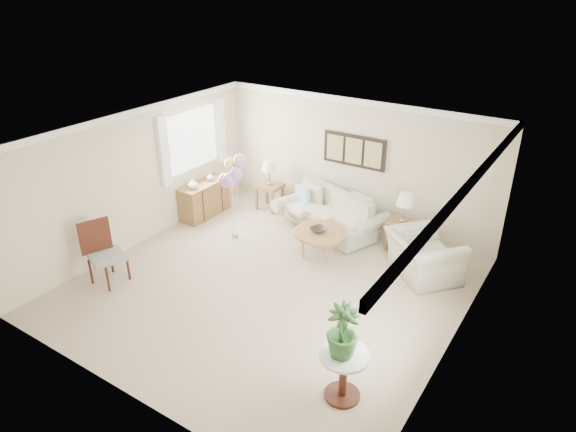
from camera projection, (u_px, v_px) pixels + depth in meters
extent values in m
plane|color=tan|center=(271.00, 285.00, 8.68)|extent=(6.00, 6.00, 0.00)
cube|color=beige|center=(354.00, 162.00, 10.38)|extent=(6.00, 0.04, 2.60)
cube|color=beige|center=(119.00, 312.00, 5.85)|extent=(6.00, 0.04, 2.60)
cube|color=beige|center=(138.00, 178.00, 9.59)|extent=(0.04, 6.00, 2.60)
cube|color=beige|center=(459.00, 271.00, 6.64)|extent=(0.04, 6.00, 2.60)
cube|color=white|center=(268.00, 138.00, 7.55)|extent=(6.00, 6.00, 0.02)
cube|color=white|center=(357.00, 101.00, 9.81)|extent=(6.00, 0.06, 0.12)
cube|color=white|center=(130.00, 113.00, 9.03)|extent=(0.06, 6.00, 0.12)
cube|color=white|center=(472.00, 182.00, 6.12)|extent=(0.06, 6.00, 0.12)
cube|color=white|center=(192.00, 140.00, 10.56)|extent=(0.04, 1.40, 1.20)
cube|color=white|center=(164.00, 151.00, 9.89)|extent=(0.10, 0.22, 1.40)
cube|color=white|center=(220.00, 130.00, 11.18)|extent=(0.10, 0.22, 1.40)
cube|color=black|center=(354.00, 151.00, 10.25)|extent=(1.35, 0.04, 0.65)
cube|color=#8C8C59|center=(335.00, 147.00, 10.43)|extent=(0.36, 0.02, 0.52)
cube|color=#8C8C59|center=(354.00, 151.00, 10.23)|extent=(0.36, 0.02, 0.52)
cube|color=#8C8C59|center=(373.00, 155.00, 10.02)|extent=(0.36, 0.02, 0.52)
cube|color=beige|center=(329.00, 222.00, 10.42)|extent=(2.14, 1.46, 0.32)
cube|color=beige|center=(337.00, 200.00, 10.48)|extent=(1.92, 0.88, 0.49)
cylinder|color=beige|center=(290.00, 202.00, 10.79)|extent=(0.55, 0.86, 0.29)
cylinder|color=beige|center=(372.00, 224.00, 9.86)|extent=(0.55, 0.86, 0.29)
cube|color=beige|center=(304.00, 207.00, 10.58)|extent=(0.73, 0.80, 0.11)
cube|color=beige|center=(328.00, 214.00, 10.30)|extent=(0.73, 0.80, 0.11)
cube|color=beige|center=(354.00, 220.00, 10.02)|extent=(0.73, 0.80, 0.11)
cube|color=#97C5DA|center=(303.00, 194.00, 10.67)|extent=(0.34, 0.11, 0.34)
cube|color=#DEC661|center=(361.00, 209.00, 10.02)|extent=(0.34, 0.11, 0.34)
cube|color=#382816|center=(365.00, 214.00, 9.93)|extent=(0.31, 0.09, 0.31)
cube|color=beige|center=(329.00, 229.00, 10.50)|extent=(1.80, 0.72, 0.04)
cube|color=olive|center=(269.00, 186.00, 11.21)|extent=(0.53, 0.49, 0.08)
cube|color=olive|center=(257.00, 199.00, 11.30)|extent=(0.05, 0.05, 0.50)
cube|color=olive|center=(273.00, 203.00, 11.09)|extent=(0.05, 0.05, 0.50)
cube|color=olive|center=(267.00, 193.00, 11.59)|extent=(0.05, 0.05, 0.50)
cube|color=olive|center=(283.00, 197.00, 11.38)|extent=(0.05, 0.05, 0.50)
cube|color=olive|center=(403.00, 223.00, 9.56)|extent=(0.54, 0.49, 0.08)
cube|color=olive|center=(387.00, 239.00, 9.65)|extent=(0.05, 0.05, 0.51)
cube|color=olive|center=(408.00, 245.00, 9.43)|extent=(0.05, 0.05, 0.51)
cube|color=olive|center=(395.00, 230.00, 9.94)|extent=(0.05, 0.05, 0.51)
cube|color=olive|center=(416.00, 236.00, 9.73)|extent=(0.05, 0.05, 0.51)
cylinder|color=gray|center=(269.00, 183.00, 11.18)|extent=(0.13, 0.13, 0.05)
cylinder|color=gray|center=(269.00, 176.00, 11.11)|extent=(0.04, 0.04, 0.27)
cone|color=silver|center=(269.00, 165.00, 11.01)|extent=(0.31, 0.31, 0.22)
cylinder|color=gray|center=(403.00, 220.00, 9.53)|extent=(0.13, 0.13, 0.06)
cylinder|color=gray|center=(404.00, 212.00, 9.46)|extent=(0.04, 0.04, 0.28)
cone|color=silver|center=(406.00, 199.00, 9.34)|extent=(0.32, 0.32, 0.23)
cylinder|color=#9C6D3E|center=(320.00, 233.00, 9.40)|extent=(0.98, 0.98, 0.05)
cylinder|color=#9C6D3E|center=(337.00, 243.00, 9.57)|extent=(0.04, 0.04, 0.44)
cylinder|color=#9C6D3E|center=(316.00, 236.00, 9.80)|extent=(0.04, 0.04, 0.44)
cylinder|color=#9C6D3E|center=(303.00, 246.00, 9.45)|extent=(0.04, 0.04, 0.44)
cylinder|color=#9C6D3E|center=(325.00, 253.00, 9.22)|extent=(0.04, 0.04, 0.44)
imported|color=#2A211E|center=(318.00, 230.00, 9.38)|extent=(0.37, 0.37, 0.07)
imported|color=beige|center=(423.00, 256.00, 8.80)|extent=(1.56, 1.55, 0.76)
cylinder|color=silver|center=(344.00, 356.00, 6.15)|extent=(0.62, 0.62, 0.04)
cylinder|color=#3D190F|center=(343.00, 377.00, 6.30)|extent=(0.10, 0.10, 0.62)
cylinder|color=#3D190F|center=(342.00, 396.00, 6.43)|extent=(0.45, 0.45, 0.01)
imported|color=#23481B|center=(343.00, 331.00, 5.99)|extent=(0.51, 0.51, 0.69)
cube|color=gray|center=(107.00, 257.00, 8.58)|extent=(0.70, 0.70, 0.08)
cylinder|color=#3D190F|center=(91.00, 272.00, 8.64)|extent=(0.04, 0.04, 0.45)
cylinder|color=#3D190F|center=(108.00, 280.00, 8.43)|extent=(0.04, 0.04, 0.45)
cylinder|color=#3D190F|center=(111.00, 261.00, 8.97)|extent=(0.04, 0.04, 0.45)
cylinder|color=#3D190F|center=(128.00, 268.00, 8.75)|extent=(0.04, 0.04, 0.45)
cube|color=#3D190F|center=(95.00, 236.00, 8.56)|extent=(0.23, 0.50, 0.59)
cube|color=olive|center=(205.00, 199.00, 11.01)|extent=(0.45, 1.20, 0.74)
cube|color=#3D190F|center=(195.00, 204.00, 10.78)|extent=(0.46, 0.02, 0.70)
cube|color=#3D190F|center=(214.00, 194.00, 11.23)|extent=(0.46, 0.02, 0.70)
imported|color=white|center=(193.00, 184.00, 10.53)|extent=(0.26, 0.26, 0.21)
imported|color=#A8B697|center=(210.00, 177.00, 10.95)|extent=(0.20, 0.20, 0.17)
cube|color=gray|center=(235.00, 235.00, 10.22)|extent=(0.09, 0.09, 0.07)
ellipsoid|color=pink|center=(225.00, 180.00, 9.69)|extent=(0.26, 0.26, 0.29)
cylinder|color=silver|center=(230.00, 211.00, 9.98)|extent=(0.01, 0.01, 1.00)
ellipsoid|color=#AA7FCE|center=(236.00, 173.00, 9.57)|extent=(0.26, 0.26, 0.29)
cylinder|color=silver|center=(236.00, 208.00, 9.92)|extent=(0.01, 0.01, 1.17)
ellipsoid|color=#F3E859|center=(231.00, 165.00, 9.67)|extent=(0.26, 0.26, 0.29)
cylinder|color=silver|center=(233.00, 204.00, 9.97)|extent=(0.01, 0.01, 1.28)
ellipsoid|color=pink|center=(240.00, 161.00, 9.52)|extent=(0.26, 0.26, 0.29)
cylinder|color=silver|center=(238.00, 202.00, 9.89)|extent=(0.01, 0.01, 1.39)
ellipsoid|color=#AA7FCE|center=(230.00, 180.00, 9.60)|extent=(0.26, 0.26, 0.29)
cylinder|color=silver|center=(232.00, 211.00, 9.93)|extent=(0.01, 0.01, 1.05)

